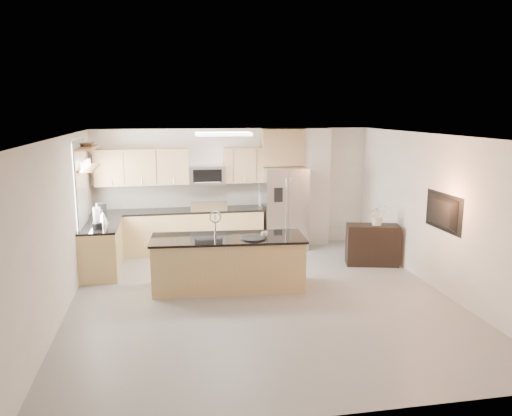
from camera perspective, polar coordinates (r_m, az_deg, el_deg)
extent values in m
plane|color=gray|center=(8.20, 0.62, -10.22)|extent=(6.50, 6.50, 0.00)
cube|color=silver|center=(7.65, 0.66, 8.23)|extent=(6.00, 6.50, 0.02)
cube|color=white|center=(10.98, -2.59, 2.28)|extent=(6.00, 0.02, 2.60)
cube|color=white|center=(4.80, 8.15, -9.55)|extent=(6.00, 0.02, 2.60)
cube|color=white|center=(7.84, -21.43, -2.07)|extent=(0.02, 6.50, 2.60)
cube|color=white|center=(8.89, 20.00, -0.49)|extent=(0.02, 6.50, 2.60)
cube|color=#D8B277|center=(10.74, -8.81, -2.73)|extent=(3.55, 0.65, 0.88)
cube|color=black|center=(10.64, -8.88, -0.32)|extent=(3.55, 0.66, 0.04)
cube|color=white|center=(10.89, -8.98, 1.44)|extent=(3.55, 0.02, 0.52)
cube|color=#D8B277|center=(9.77, -17.18, -4.49)|extent=(0.65, 1.50, 0.88)
cube|color=black|center=(9.66, -17.33, -1.86)|extent=(0.66, 1.50, 0.04)
cube|color=black|center=(10.76, -5.48, -2.55)|extent=(0.76, 0.64, 0.90)
cube|color=black|center=(10.66, -5.53, -0.13)|extent=(0.76, 0.62, 0.03)
cube|color=#BABABD|center=(10.35, -5.40, 0.18)|extent=(0.76, 0.04, 0.22)
cube|color=tan|center=(10.66, -12.91, 4.59)|extent=(1.92, 0.33, 0.75)
cube|color=tan|center=(10.78, -1.49, 4.94)|extent=(0.82, 0.33, 0.75)
cube|color=#BABABD|center=(10.67, -5.66, 3.77)|extent=(0.76, 0.40, 0.40)
cube|color=black|center=(10.48, -5.57, 3.64)|extent=(0.60, 0.02, 0.28)
cube|color=#BABABD|center=(10.88, 3.24, 0.00)|extent=(0.92, 0.75, 1.78)
cube|color=#979799|center=(10.52, 3.72, -0.39)|extent=(0.02, 0.01, 1.69)
cube|color=black|center=(10.39, 2.58, 1.50)|extent=(0.18, 0.03, 0.30)
cube|color=beige|center=(11.22, 6.77, 2.41)|extent=(0.60, 0.30, 2.60)
cube|color=white|center=(9.57, -19.43, 2.46)|extent=(0.03, 1.05, 1.55)
cube|color=silver|center=(9.57, -19.35, 2.47)|extent=(0.03, 1.15, 1.65)
cube|color=olive|center=(9.61, -18.66, 4.35)|extent=(0.30, 1.20, 0.04)
cube|color=olive|center=(9.58, -18.80, 6.55)|extent=(0.30, 1.20, 0.04)
cube|color=white|center=(9.17, -3.75, 8.44)|extent=(1.00, 0.50, 0.06)
cube|color=#D8B277|center=(8.53, -3.19, -6.36)|extent=(2.57, 1.05, 0.85)
cube|color=black|center=(8.41, -3.22, -3.46)|extent=(2.64, 1.12, 0.04)
cube|color=black|center=(8.39, -4.53, -3.61)|extent=(0.53, 0.39, 0.01)
cylinder|color=#BABABD|center=(8.55, -4.70, -1.92)|extent=(0.03, 0.03, 0.34)
torus|color=#BABABD|center=(8.46, -4.68, -1.02)|extent=(0.21, 0.03, 0.21)
cube|color=black|center=(10.03, 13.15, -4.12)|extent=(1.07, 0.64, 0.80)
imported|color=silver|center=(8.38, 0.95, -3.03)|extent=(0.14, 0.14, 0.09)
cylinder|color=black|center=(8.26, -0.33, -3.48)|extent=(0.45, 0.45, 0.02)
cylinder|color=black|center=(9.23, -17.67, -1.98)|extent=(0.17, 0.17, 0.12)
cylinder|color=silver|center=(9.18, -17.74, -0.78)|extent=(0.13, 0.13, 0.28)
cone|color=#BABABD|center=(9.64, -17.07, -1.04)|extent=(0.21, 0.21, 0.23)
cylinder|color=black|center=(9.61, -17.12, -0.30)|extent=(0.04, 0.04, 0.04)
cube|color=black|center=(10.00, -17.25, -0.37)|extent=(0.22, 0.24, 0.32)
cylinder|color=#BABABD|center=(9.96, -17.26, -0.86)|extent=(0.10, 0.10, 0.11)
imported|color=#BABABD|center=(9.68, -18.73, 6.99)|extent=(0.49, 0.49, 0.10)
imported|color=silver|center=(9.87, 13.80, -0.17)|extent=(0.64, 0.58, 0.62)
imported|color=black|center=(8.66, 20.16, -0.45)|extent=(0.14, 1.08, 0.62)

